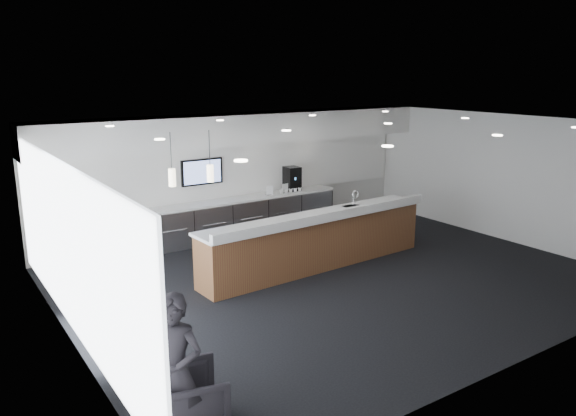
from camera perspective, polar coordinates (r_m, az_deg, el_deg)
ground at (r=11.19m, az=5.00°, el=-7.10°), size 10.00×10.00×0.00m
ceiling at (r=10.50m, az=5.35°, el=8.38°), size 10.00×8.00×0.02m
back_wall at (r=14.01m, az=-5.18°, el=3.53°), size 10.00×0.02×3.00m
left_wall at (r=8.62m, az=-21.71°, el=-3.91°), size 0.02×8.00×3.00m
right_wall at (r=14.37m, az=20.89°, el=2.94°), size 0.02×8.00×3.00m
soffit_bulkhead at (r=13.46m, az=-4.35°, el=8.08°), size 10.00×0.90×0.70m
alcove_panel at (r=13.97m, az=-5.13°, el=3.92°), size 9.80×0.06×1.40m
window_blinds_wall at (r=8.63m, az=-21.45°, el=-3.87°), size 0.04×7.36×2.55m
back_credenza at (r=13.92m, az=-4.37°, el=-0.83°), size 5.06×0.66×0.95m
wall_tv at (r=13.46m, az=-8.74°, el=3.65°), size 1.05×0.08×0.62m
pendant_left at (r=10.00m, az=-8.47°, el=3.68°), size 0.12×0.12×0.30m
pendant_right at (r=9.72m, az=-12.20°, el=3.24°), size 0.12×0.12×0.30m
ceiling_can_lights at (r=10.51m, az=5.34°, el=8.22°), size 7.00×5.00×0.02m
service_counter at (r=11.61m, az=2.93°, el=-3.29°), size 5.41×1.17×1.49m
coffee_machine at (r=14.56m, az=0.41°, el=3.00°), size 0.38×0.49×0.62m
info_sign_left at (r=14.04m, az=-1.87°, el=1.80°), size 0.17×0.06×0.23m
info_sign_right at (r=14.31m, az=-0.29°, el=2.03°), size 0.17×0.03×0.23m
armchair at (r=6.77m, az=-10.01°, el=-18.64°), size 0.95×0.93×0.73m
lounge_guest at (r=6.34m, az=-11.36°, el=-15.91°), size 0.72×0.75×1.73m
cup_0 at (r=14.50m, az=1.19°, el=1.92°), size 0.11×0.11×0.10m
cup_1 at (r=14.42m, az=0.74°, el=1.86°), size 0.15×0.15×0.10m
cup_2 at (r=14.35m, az=0.28°, el=1.79°), size 0.13×0.13×0.10m
cup_3 at (r=14.27m, az=-0.19°, el=1.73°), size 0.14×0.14×0.10m
cup_4 at (r=14.19m, az=-0.66°, el=1.66°), size 0.15×0.15×0.10m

